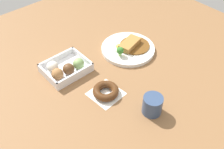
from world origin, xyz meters
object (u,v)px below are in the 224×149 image
at_px(donut_box, 65,69).
at_px(coffee_mug, 152,105).
at_px(curry_plate, 128,48).
at_px(chocolate_ring_donut, 106,91).

xyz_separation_m(donut_box, coffee_mug, (0.12, -0.40, 0.01)).
bearing_deg(donut_box, curry_plate, -12.17).
height_order(donut_box, coffee_mug, coffee_mug).
height_order(chocolate_ring_donut, coffee_mug, coffee_mug).
relative_size(curry_plate, chocolate_ring_donut, 1.97).
xyz_separation_m(donut_box, chocolate_ring_donut, (0.05, -0.21, -0.01)).
distance_m(chocolate_ring_donut, coffee_mug, 0.20).
xyz_separation_m(curry_plate, donut_box, (-0.32, 0.07, 0.01)).
distance_m(curry_plate, donut_box, 0.32).
relative_size(curry_plate, coffee_mug, 3.34).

